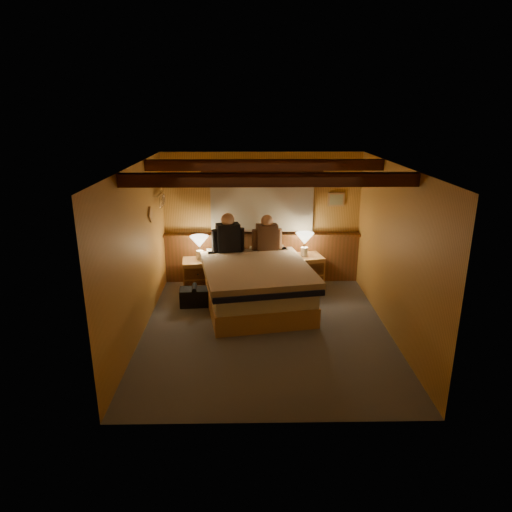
{
  "coord_description": "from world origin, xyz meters",
  "views": [
    {
      "loc": [
        -0.25,
        -6.08,
        3.13
      ],
      "look_at": [
        -0.14,
        0.4,
        1.02
      ],
      "focal_mm": 32.0,
      "sensor_mm": 36.0,
      "label": 1
    }
  ],
  "objects_px": {
    "nightstand_right": "(306,272)",
    "lamp_left": "(199,243)",
    "bed": "(256,284)",
    "duffel_bag": "(195,297)",
    "nightstand_left": "(198,275)",
    "person_right": "(267,235)",
    "lamp_right": "(305,240)",
    "person_left": "(228,236)"
  },
  "relations": [
    {
      "from": "nightstand_left",
      "to": "lamp_left",
      "type": "xyz_separation_m",
      "value": [
        0.04,
        0.05,
        0.59
      ]
    },
    {
      "from": "bed",
      "to": "lamp_left",
      "type": "bearing_deg",
      "value": 133.6
    },
    {
      "from": "bed",
      "to": "person_left",
      "type": "height_order",
      "value": "person_left"
    },
    {
      "from": "lamp_right",
      "to": "person_left",
      "type": "height_order",
      "value": "person_left"
    },
    {
      "from": "lamp_right",
      "to": "lamp_left",
      "type": "bearing_deg",
      "value": -178.78
    },
    {
      "from": "nightstand_left",
      "to": "person_right",
      "type": "distance_m",
      "value": 1.42
    },
    {
      "from": "lamp_left",
      "to": "duffel_bag",
      "type": "distance_m",
      "value": 1.0
    },
    {
      "from": "duffel_bag",
      "to": "lamp_left",
      "type": "bearing_deg",
      "value": 82.87
    },
    {
      "from": "duffel_bag",
      "to": "nightstand_right",
      "type": "bearing_deg",
      "value": 16.83
    },
    {
      "from": "nightstand_right",
      "to": "person_right",
      "type": "bearing_deg",
      "value": 165.11
    },
    {
      "from": "nightstand_right",
      "to": "lamp_right",
      "type": "bearing_deg",
      "value": -171.69
    },
    {
      "from": "bed",
      "to": "person_left",
      "type": "relative_size",
      "value": 3.35
    },
    {
      "from": "nightstand_left",
      "to": "person_left",
      "type": "height_order",
      "value": "person_left"
    },
    {
      "from": "person_left",
      "to": "person_right",
      "type": "height_order",
      "value": "person_left"
    },
    {
      "from": "person_right",
      "to": "nightstand_right",
      "type": "bearing_deg",
      "value": -11.1
    },
    {
      "from": "person_left",
      "to": "lamp_left",
      "type": "bearing_deg",
      "value": 165.13
    },
    {
      "from": "bed",
      "to": "nightstand_right",
      "type": "bearing_deg",
      "value": 30.12
    },
    {
      "from": "lamp_right",
      "to": "nightstand_left",
      "type": "bearing_deg",
      "value": -177.4
    },
    {
      "from": "nightstand_right",
      "to": "lamp_left",
      "type": "relative_size",
      "value": 1.52
    },
    {
      "from": "nightstand_left",
      "to": "lamp_left",
      "type": "relative_size",
      "value": 1.35
    },
    {
      "from": "nightstand_right",
      "to": "lamp_right",
      "type": "distance_m",
      "value": 0.61
    },
    {
      "from": "nightstand_right",
      "to": "lamp_right",
      "type": "relative_size",
      "value": 1.52
    },
    {
      "from": "nightstand_left",
      "to": "duffel_bag",
      "type": "relative_size",
      "value": 1.12
    },
    {
      "from": "person_left",
      "to": "person_right",
      "type": "xyz_separation_m",
      "value": [
        0.69,
        0.09,
        -0.02
      ]
    },
    {
      "from": "person_right",
      "to": "duffel_bag",
      "type": "relative_size",
      "value": 1.29
    },
    {
      "from": "nightstand_right",
      "to": "duffel_bag",
      "type": "relative_size",
      "value": 1.27
    },
    {
      "from": "nightstand_left",
      "to": "lamp_right",
      "type": "distance_m",
      "value": 2.0
    },
    {
      "from": "bed",
      "to": "lamp_right",
      "type": "bearing_deg",
      "value": 30.82
    },
    {
      "from": "bed",
      "to": "lamp_right",
      "type": "distance_m",
      "value": 1.28
    },
    {
      "from": "bed",
      "to": "duffel_bag",
      "type": "height_order",
      "value": "bed"
    },
    {
      "from": "nightstand_left",
      "to": "person_left",
      "type": "bearing_deg",
      "value": -1.71
    },
    {
      "from": "bed",
      "to": "nightstand_right",
      "type": "xyz_separation_m",
      "value": [
        0.92,
        0.78,
        -0.07
      ]
    },
    {
      "from": "bed",
      "to": "duffel_bag",
      "type": "bearing_deg",
      "value": 168.61
    },
    {
      "from": "nightstand_right",
      "to": "lamp_left",
      "type": "height_order",
      "value": "lamp_left"
    },
    {
      "from": "bed",
      "to": "person_right",
      "type": "distance_m",
      "value": 1.03
    },
    {
      "from": "bed",
      "to": "person_left",
      "type": "xyz_separation_m",
      "value": [
        -0.47,
        0.72,
        0.63
      ]
    },
    {
      "from": "nightstand_left",
      "to": "person_right",
      "type": "bearing_deg",
      "value": -0.05
    },
    {
      "from": "lamp_right",
      "to": "person_left",
      "type": "bearing_deg",
      "value": -178.24
    },
    {
      "from": "person_right",
      "to": "duffel_bag",
      "type": "xyz_separation_m",
      "value": [
        -1.22,
        -0.79,
        -0.83
      ]
    },
    {
      "from": "nightstand_left",
      "to": "nightstand_right",
      "type": "distance_m",
      "value": 1.94
    },
    {
      "from": "nightstand_right",
      "to": "person_right",
      "type": "xyz_separation_m",
      "value": [
        -0.71,
        0.04,
        0.68
      ]
    },
    {
      "from": "lamp_right",
      "to": "bed",
      "type": "bearing_deg",
      "value": -139.18
    }
  ]
}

